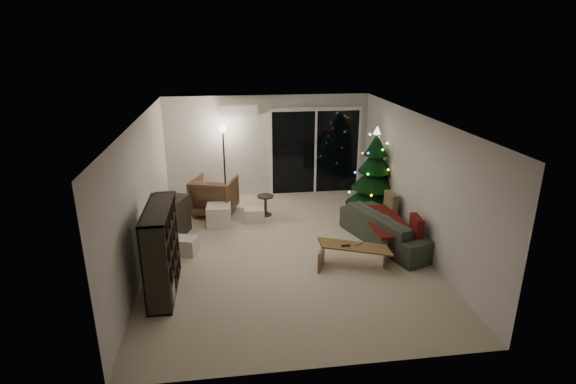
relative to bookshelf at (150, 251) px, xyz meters
name	(u,v)px	position (x,y,z in m)	size (l,w,h in m)	color
room	(297,175)	(2.71, 2.68, 0.31)	(6.50, 7.51, 2.60)	beige
bookshelf	(150,251)	(0.00, 0.00, 0.00)	(0.36, 1.42, 1.42)	black
media_cabinet	(166,222)	(0.00, 1.92, -0.32)	(0.47, 1.24, 0.78)	black
stereo	(164,199)	(0.00, 1.92, 0.15)	(0.39, 0.47, 0.17)	black
armchair	(214,195)	(0.91, 3.25, -0.28)	(0.92, 0.94, 0.86)	brown
ottoman	(219,215)	(1.01, 2.54, -0.48)	(0.50, 0.50, 0.45)	white
cardboard_box_a	(185,246)	(0.39, 1.28, -0.55)	(0.44, 0.34, 0.32)	silver
cardboard_box_b	(254,215)	(1.76, 2.63, -0.56)	(0.43, 0.32, 0.30)	silver
side_table	(266,205)	(2.04, 2.98, -0.48)	(0.37, 0.37, 0.47)	black
floor_lamp	(224,165)	(1.16, 4.00, 0.20)	(0.29, 0.29, 1.82)	black
sofa	(389,227)	(4.30, 1.22, -0.39)	(2.21, 0.86, 0.64)	#40493B
sofa_throw	(385,221)	(4.20, 1.22, -0.24)	(0.69, 1.59, 0.05)	#450906
cushion_a	(391,202)	(4.55, 1.87, -0.13)	(0.13, 0.42, 0.42)	olive
cushion_b	(416,228)	(4.55, 0.57, -0.13)	(0.13, 0.42, 0.42)	#450906
coffee_table	(354,256)	(3.37, 0.40, -0.52)	(1.22, 0.43, 0.39)	brown
remote_a	(346,246)	(3.22, 0.40, -0.31)	(0.15, 0.05, 0.02)	black
remote_b	(359,244)	(3.47, 0.45, -0.31)	(0.14, 0.04, 0.02)	slate
christmas_tree	(375,171)	(4.47, 2.77, 0.29)	(1.24, 1.24, 2.00)	black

